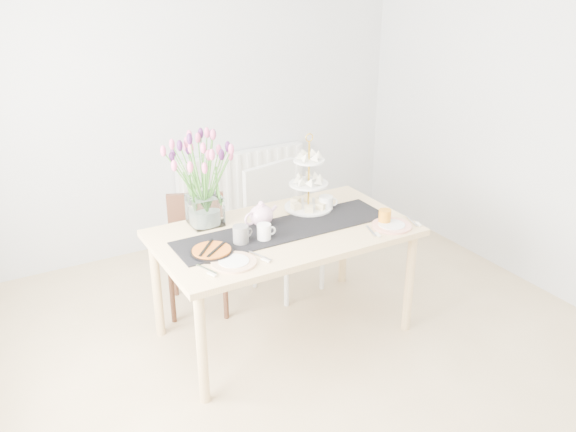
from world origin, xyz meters
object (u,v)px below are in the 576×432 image
dining_table (284,241)px  chair_brown (197,244)px  tulip_vase (202,166)px  mug_white (264,232)px  radiator (242,184)px  cake_stand (309,190)px  cream_jug (326,203)px  plate_right (392,226)px  chair_white (280,218)px  plate_left (234,262)px  tart_tin (212,252)px  teapot (261,215)px  mug_orange (385,217)px  mug_grey (241,235)px

dining_table → chair_brown: (-0.34, 0.64, -0.21)m
tulip_vase → mug_white: tulip_vase is taller
radiator → cake_stand: 1.46m
radiator → chair_brown: chair_brown is taller
cream_jug → plate_right: bearing=-42.2°
dining_table → cream_jug: 0.45m
tulip_vase → plate_right: tulip_vase is taller
chair_white → mug_white: (-0.47, -0.64, 0.25)m
mug_white → plate_right: 0.82m
cream_jug → plate_left: (-0.87, -0.39, -0.04)m
chair_brown → tart_tin: (-0.19, -0.73, 0.30)m
dining_table → cake_stand: cake_stand is taller
tulip_vase → plate_left: 0.69m
dining_table → radiator: bearing=73.5°
radiator → chair_white: chair_white is taller
teapot → mug_orange: 0.79m
dining_table → cream_jug: size_ratio=16.81×
teapot → tart_tin: size_ratio=0.96×
cake_stand → tulip_vase: bearing=170.6°
tulip_vase → mug_white: size_ratio=6.93×
teapot → chair_brown: bearing=105.5°
dining_table → mug_grey: bearing=-172.6°
teapot → chair_white: bearing=40.7°
tulip_vase → mug_grey: size_ratio=6.28×
radiator → tart_tin: bearing=-120.7°
teapot → plate_right: size_ratio=0.96×
mug_orange → plate_right: (0.01, -0.06, -0.04)m
radiator → chair_white: 1.04m
chair_white → dining_table: bearing=-129.2°
teapot → mug_white: teapot is taller
teapot → plate_left: bearing=-143.8°
radiator → tart_tin: (-1.00, -1.68, 0.31)m
chair_brown → mug_grey: size_ratio=7.17×
chair_white → cake_stand: cake_stand is taller
chair_brown → mug_orange: mug_orange is taller
mug_orange → plate_left: size_ratio=0.37×
tulip_vase → plate_left: (-0.07, -0.57, -0.38)m
tulip_vase → plate_right: 1.24m
radiator → chair_white: size_ratio=1.29×
radiator → chair_brown: 1.25m
chair_white → mug_orange: 0.91m
chair_brown → chair_white: 0.64m
mug_grey → mug_orange: bearing=-22.1°
teapot → tart_tin: bearing=-163.9°
radiator → tulip_vase: (-0.86, -1.27, 0.69)m
chair_white → tart_tin: size_ratio=3.72×
radiator → cream_jug: 1.50m
chair_white → radiator: bearing=67.7°
cream_jug → mug_orange: size_ratio=1.01×
chair_brown → plate_right: bearing=-21.9°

